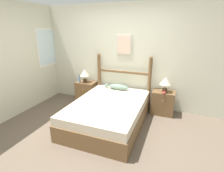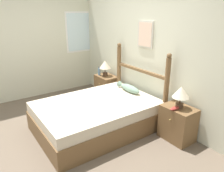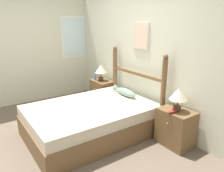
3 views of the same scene
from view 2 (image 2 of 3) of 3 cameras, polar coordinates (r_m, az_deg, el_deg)
name	(u,v)px [view 2 (image 2 of 3)]	position (r m, az deg, el deg)	size (l,w,h in m)	color
ground_plane	(65,137)	(3.83, -12.28, -12.79)	(16.00, 16.00, 0.00)	brown
wall_back	(145,50)	(4.26, 8.52, 9.29)	(6.40, 0.08, 2.55)	beige
wall_left	(23,44)	(5.36, -22.22, 10.18)	(0.08, 6.40, 2.55)	beige
bed	(97,115)	(3.88, -3.94, -7.69)	(1.42, 2.03, 0.51)	brown
headboard	(140,80)	(4.24, 7.23, 1.47)	(1.42, 0.09, 1.35)	brown
nightstand_left	(106,87)	(5.10, -1.45, -0.36)	(0.52, 0.40, 0.57)	brown
nightstand_right	(178,123)	(3.71, 16.78, -9.32)	(0.52, 0.40, 0.57)	brown
table_lamp_left	(105,65)	(4.94, -1.83, 5.44)	(0.26, 0.26, 0.35)	#422D1E
table_lamp_right	(181,93)	(3.47, 17.56, -1.77)	(0.26, 0.26, 0.35)	#422D1E
bottle	(99,71)	(5.05, -3.34, 3.89)	(0.06, 0.06, 0.20)	#668CB2
model_boat	(175,108)	(3.48, 16.17, -5.56)	(0.08, 0.21, 0.16)	maroon
fish_pillow	(129,88)	(4.23, 4.43, -0.53)	(0.60, 0.15, 0.14)	gray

